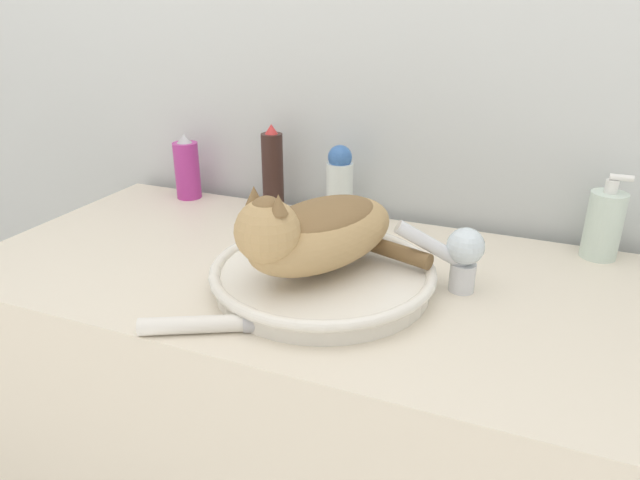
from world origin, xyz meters
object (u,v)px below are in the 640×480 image
(soap_pump_bottle, at_px, (604,224))
(spray_bottle_trigger, at_px, (187,169))
(faucet, at_px, (459,253))
(hairspray_can_black, at_px, (273,171))
(lotion_bottle_white, at_px, (340,183))
(cream_tube, at_px, (199,325))
(cat, at_px, (316,231))

(soap_pump_bottle, relative_size, spray_bottle_trigger, 1.04)
(faucet, distance_m, hairspray_can_black, 0.53)
(faucet, height_order, lotion_bottle_white, lotion_bottle_white)
(lotion_bottle_white, distance_m, hairspray_can_black, 0.17)
(faucet, bearing_deg, hairspray_can_black, -47.22)
(soap_pump_bottle, bearing_deg, spray_bottle_trigger, -180.00)
(spray_bottle_trigger, bearing_deg, cream_tube, -54.41)
(cat, distance_m, hairspray_can_black, 0.42)
(spray_bottle_trigger, bearing_deg, lotion_bottle_white, 0.00)
(faucet, bearing_deg, cream_tube, 20.54)
(lotion_bottle_white, bearing_deg, cat, -75.93)
(spray_bottle_trigger, relative_size, cream_tube, 0.96)
(soap_pump_bottle, distance_m, spray_bottle_trigger, 0.94)
(cat, relative_size, lotion_bottle_white, 1.97)
(spray_bottle_trigger, height_order, cream_tube, spray_bottle_trigger)
(hairspray_can_black, bearing_deg, faucet, -27.36)
(soap_pump_bottle, distance_m, cream_tube, 0.77)
(soap_pump_bottle, xyz_separation_m, cream_tube, (-0.56, -0.53, -0.05))
(faucet, xyz_separation_m, soap_pump_bottle, (0.23, 0.24, -0.00))
(spray_bottle_trigger, xyz_separation_m, cream_tube, (0.38, -0.53, -0.06))
(faucet, xyz_separation_m, lotion_bottle_white, (-0.31, 0.24, 0.02))
(cat, relative_size, cream_tube, 2.00)
(cat, relative_size, soap_pump_bottle, 2.01)
(faucet, relative_size, cream_tube, 0.89)
(cat, bearing_deg, faucet, 135.58)
(faucet, relative_size, soap_pump_bottle, 0.89)
(lotion_bottle_white, height_order, cream_tube, lotion_bottle_white)
(faucet, xyz_separation_m, cream_tube, (-0.33, -0.28, -0.06))
(lotion_bottle_white, distance_m, cream_tube, 0.53)
(lotion_bottle_white, relative_size, spray_bottle_trigger, 1.06)
(lotion_bottle_white, distance_m, soap_pump_bottle, 0.54)
(cream_tube, bearing_deg, soap_pump_bottle, 43.06)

